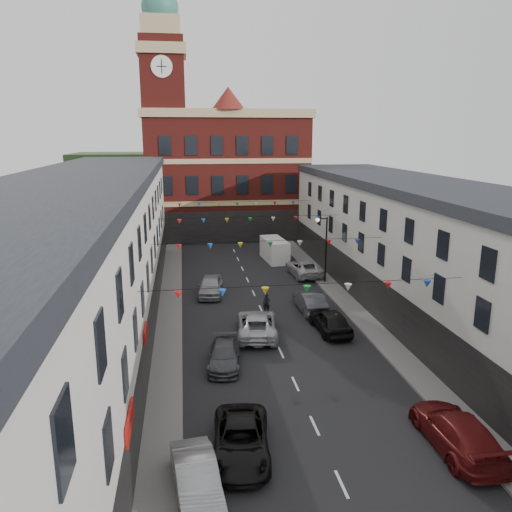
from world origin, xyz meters
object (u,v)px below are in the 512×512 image
car_left_b (197,480)px  car_left_e (211,286)px  car_left_d (224,355)px  white_van (274,250)px  car_right_c (456,431)px  car_right_e (310,301)px  pedestrian (266,303)px  car_left_c (241,440)px  moving_car (257,324)px  car_right_d (330,321)px  street_lamp (324,241)px  car_right_f (304,268)px

car_left_b → car_left_e: (1.90, 23.92, 0.08)m
car_left_d → white_van: (7.40, 24.17, 0.51)m
car_right_c → car_right_e: bearing=-83.5°
car_left_d → car_right_c: bearing=-38.7°
car_left_e → pedestrian: 6.29m
car_left_c → moving_car: 12.86m
car_right_d → pedestrian: car_right_d is taller
car_left_c → pedestrian: (3.88, 16.74, 0.04)m
car_right_c → moving_car: 14.98m
car_left_d → moving_car: size_ratio=0.79×
street_lamp → car_left_e: bearing=-169.1°
car_right_e → car_right_f: size_ratio=0.86×
car_left_e → moving_car: bearing=-66.9°
car_right_f → white_van: size_ratio=1.05×
street_lamp → white_van: bearing=107.1°
car_right_c → moving_car: car_right_c is taller
street_lamp → car_left_c: (-10.15, -23.64, -3.20)m
car_right_d → white_van: (-0.13, 20.13, 0.35)m
car_left_c → street_lamp: bearing=73.2°
car_left_e → car_right_c: size_ratio=0.86×
car_left_e → white_van: bearing=63.2°
car_left_d → car_left_e: (0.00, 13.30, 0.17)m
pedestrian → car_left_c: bearing=-82.2°
car_left_b → pedestrian: bearing=66.1°
car_right_e → pedestrian: car_right_e is taller
car_right_c → car_right_f: size_ratio=1.02×
pedestrian → street_lamp: bearing=68.6°
car_left_e → car_right_f: 10.23m
car_left_d → pedestrian: bearing=71.8°
car_left_c → car_right_f: 27.88m
car_left_c → car_left_d: 8.39m
car_right_c → car_right_f: 27.21m
car_right_e → pedestrian: (-3.32, 0.10, -0.03)m
car_right_f → moving_car: size_ratio=0.97×
car_left_b → car_left_c: bearing=42.7°
pedestrian → white_van: bearing=98.3°
car_right_d → car_right_c: bearing=93.2°
car_right_e → moving_car: 6.17m
car_left_c → car_left_e: bearing=96.4°
street_lamp → car_right_c: 24.72m
car_left_d → car_right_d: bearing=35.0°
car_left_d → car_right_e: 10.95m
car_left_b → car_right_e: 20.95m
car_right_f → moving_car: moving_car is taller
car_right_f → pedestrian: bearing=57.5°
car_left_d → moving_car: moving_car is taller
car_left_b → car_left_d: 10.79m
car_right_c → car_right_d: car_right_c is taller
car_right_d → white_van: size_ratio=0.90×
car_left_e → street_lamp: bearing=18.3°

